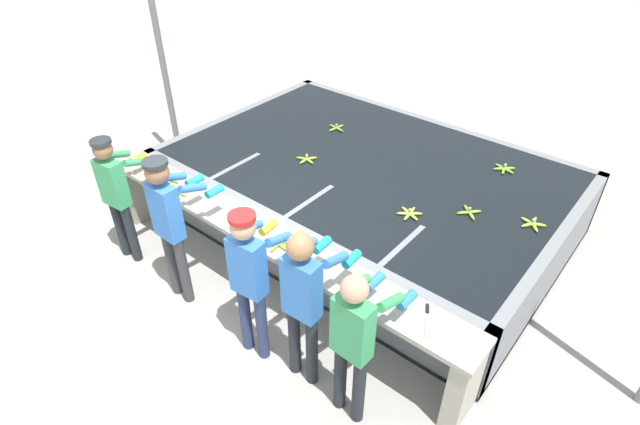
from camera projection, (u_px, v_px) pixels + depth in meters
The scene contains 20 objects.
ground_plane at pixel (253, 305), 5.47m from camera, with size 80.00×80.00×0.00m, color #A3A099.
wash_tank at pixel (365, 192), 6.51m from camera, with size 4.85×3.28×0.88m.
work_ledge at pixel (264, 250), 5.24m from camera, with size 4.85×0.45×0.88m.
worker_0 at pixel (117, 189), 5.60m from camera, with size 0.46×0.73×1.59m.
worker_1 at pixel (170, 218), 5.00m from camera, with size 0.40×0.72×1.73m.
worker_2 at pixel (251, 273), 4.40m from camera, with size 0.45×0.73×1.66m.
worker_3 at pixel (304, 296), 4.17m from camera, with size 0.43×0.72×1.68m.
worker_4 at pixel (355, 336), 3.90m from camera, with size 0.42×0.71×1.60m.
banana_bunch_floating_0 at pixel (410, 213), 5.33m from camera, with size 0.27×0.28×0.08m.
banana_bunch_floating_1 at pixel (504, 168), 6.10m from camera, with size 0.28×0.28×0.08m.
banana_bunch_floating_2 at pixel (307, 159), 6.29m from camera, with size 0.28×0.27×0.08m.
banana_bunch_floating_3 at pixel (532, 224), 5.19m from camera, with size 0.28×0.27×0.08m.
banana_bunch_floating_4 at pixel (336, 128), 7.00m from camera, with size 0.28×0.28×0.08m.
banana_bunch_floating_5 at pixel (469, 212), 5.35m from camera, with size 0.23×0.23×0.08m.
banana_bunch_ledge_0 at pixel (278, 244), 4.91m from camera, with size 0.27×0.27×0.08m.
banana_bunch_ledge_1 at pixel (178, 192), 5.67m from camera, with size 0.28×0.26×0.08m.
banana_bunch_ledge_2 at pixel (170, 179), 5.89m from camera, with size 0.28×0.28×0.08m.
knife_0 at pixel (427, 315), 4.17m from camera, with size 0.20×0.32×0.02m.
knife_1 at pixel (140, 161), 6.26m from camera, with size 0.23×0.30×0.02m.
support_post_left at pixel (163, 63), 7.09m from camera, with size 0.09×0.09×3.20m.
Camera 1 is at (3.02, -2.49, 4.02)m, focal length 28.00 mm.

